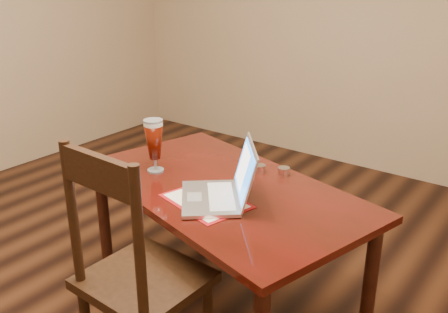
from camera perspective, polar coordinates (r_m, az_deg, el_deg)
The scene contains 3 objects.
ground at distance 2.80m, azimuth -9.61°, elevation -15.85°, with size 5.00×5.00×0.00m, color black.
dining_table at distance 2.42m, azimuth -0.47°, elevation -4.81°, with size 1.60×1.15×0.95m.
dining_chair at distance 2.07m, azimuth -9.90°, elevation -13.38°, with size 0.47×0.45×1.08m.
Camera 1 is at (1.68, -1.49, 1.67)m, focal length 40.00 mm.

